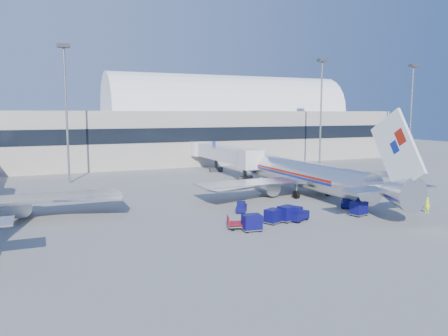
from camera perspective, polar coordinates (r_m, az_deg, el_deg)
name	(u,v)px	position (r m, az deg, el deg)	size (l,w,h in m)	color
ground	(260,208)	(53.56, 4.75, -5.29)	(260.00, 260.00, 0.00)	gray
terminal	(90,131)	(102.80, -17.09, 4.62)	(170.00, 28.15, 21.00)	#B2AA9E
airliner_main	(309,175)	(61.94, 11.02, -0.95)	(32.00, 37.26, 12.07)	silver
jetbridge_near	(220,153)	(83.78, -0.49, 1.96)	(4.40, 27.50, 6.25)	silver
mast_west	(66,93)	(76.38, -19.99, 9.19)	(2.00, 1.20, 22.60)	slate
mast_east	(321,97)	(93.76, 12.60, 8.99)	(2.00, 1.20, 22.60)	slate
mast_far_east	(412,99)	(110.20, 23.33, 8.29)	(2.00, 1.20, 22.60)	slate
barrier_near	(366,192)	(65.23, 18.04, -2.97)	(3.00, 0.55, 0.90)	#9E9E96
barrier_mid	(384,190)	(67.43, 20.16, -2.73)	(3.00, 0.55, 0.90)	#9E9E96
barrier_far	(401,189)	(69.72, 22.14, -2.51)	(3.00, 0.55, 0.90)	#9E9E96
tug_lead	(298,214)	(47.75, 9.64, -5.97)	(2.84, 2.29, 1.66)	#0A094A
tug_right	(349,204)	(55.26, 16.05, -4.49)	(2.27, 2.23, 1.38)	#0A094A
tug_left	(241,207)	(51.14, 2.28, -5.14)	(2.03, 2.37, 1.39)	#0A094A
cart_train_a	(287,213)	(47.33, 8.26, -5.88)	(2.27, 1.98, 1.68)	#0A094A
cart_train_b	(273,216)	(46.31, 6.43, -6.24)	(2.16, 1.97, 1.55)	#0A094A
cart_train_c	(252,222)	(43.24, 3.66, -7.10)	(2.01, 1.62, 1.66)	#0A094A
cart_solo_near	(359,208)	(51.75, 17.19, -5.06)	(2.11, 1.79, 1.61)	#0A094A
cart_solo_far	(414,200)	(58.77, 23.61, -3.84)	(2.35, 2.08, 1.73)	#0A094A
cart_open_red	(240,224)	(44.08, 2.08, -7.37)	(2.82, 2.34, 0.65)	slate
ramp_worker	(427,205)	(56.18, 25.00, -4.40)	(0.67, 0.44, 1.82)	#D4FF1A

